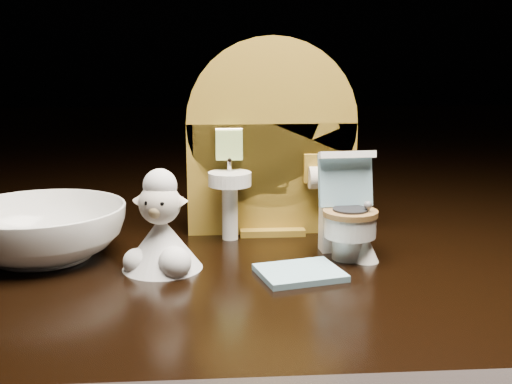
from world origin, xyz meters
TOP-DOWN VIEW (x-y plane):
  - backdrop_panel at (-0.00, 0.06)m, footprint 0.13×0.05m
  - toy_toilet at (0.05, 0.00)m, footprint 0.04×0.05m
  - bath_mat at (0.01, -0.04)m, footprint 0.06×0.05m
  - toilet_brush at (0.06, -0.01)m, footprint 0.02×0.02m
  - plush_lamb at (-0.08, -0.02)m, footprint 0.05×0.05m
  - ceramic_bowl at (-0.16, 0.01)m, footprint 0.14×0.14m

SIDE VIEW (x-z plane):
  - bath_mat at x=0.01m, z-range 0.00..0.00m
  - toilet_brush at x=0.06m, z-range -0.01..0.03m
  - ceramic_bowl at x=-0.16m, z-range 0.00..0.04m
  - plush_lamb at x=-0.08m, z-range -0.01..0.06m
  - toy_toilet at x=0.05m, z-range -0.01..0.06m
  - backdrop_panel at x=0.00m, z-range -0.01..0.14m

